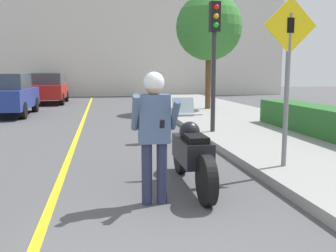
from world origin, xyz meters
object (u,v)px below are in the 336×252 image
at_px(traffic_light, 214,42).
at_px(parked_car_red, 48,88).
at_px(crossing_sign, 288,66).
at_px(parked_car_silver, 48,85).
at_px(motorcycle, 192,153).
at_px(parked_car_blue, 7,94).
at_px(street_tree, 209,27).
at_px(person_biker, 154,124).

bearing_deg(traffic_light, parked_car_red, 115.71).
bearing_deg(crossing_sign, parked_car_silver, 107.18).
height_order(motorcycle, parked_car_blue, parked_car_blue).
distance_m(street_tree, parked_car_silver, 14.79).
xyz_separation_m(person_biker, parked_car_blue, (-4.41, 11.14, -0.22)).
bearing_deg(street_tree, traffic_light, -104.77).
relative_size(person_biker, parked_car_blue, 0.42).
distance_m(motorcycle, street_tree, 11.31).
bearing_deg(parked_car_blue, motorcycle, -64.14).
xyz_separation_m(motorcycle, parked_car_silver, (-5.08, 22.30, 0.34)).
bearing_deg(traffic_light, crossing_sign, -88.39).
xyz_separation_m(traffic_light, parked_car_red, (-5.85, 12.16, -1.66)).
bearing_deg(traffic_light, parked_car_silver, 110.21).
bearing_deg(traffic_light, parked_car_blue, 136.62).
bearing_deg(traffic_light, motorcycle, -110.92).
xyz_separation_m(traffic_light, parked_car_blue, (-6.67, 6.30, -1.66)).
height_order(crossing_sign, parked_car_red, crossing_sign).
bearing_deg(person_biker, crossing_sign, 23.42).
bearing_deg(parked_car_blue, parked_car_silver, 90.04).
distance_m(street_tree, parked_car_blue, 8.76).
xyz_separation_m(street_tree, parked_car_blue, (-8.31, 0.09, -2.77)).
distance_m(person_biker, street_tree, 11.99).
relative_size(motorcycle, parked_car_silver, 0.55).
distance_m(traffic_light, street_tree, 6.52).
height_order(parked_car_blue, parked_car_silver, same).
bearing_deg(parked_car_blue, crossing_sign, -56.18).
relative_size(crossing_sign, parked_car_silver, 0.66).
distance_m(parked_car_blue, parked_car_silver, 11.83).
relative_size(person_biker, parked_car_silver, 0.42).
distance_m(traffic_light, parked_car_red, 13.60).
height_order(motorcycle, person_biker, person_biker).
bearing_deg(motorcycle, crossing_sign, 11.84).
xyz_separation_m(crossing_sign, traffic_light, (-0.11, 3.81, 0.69)).
distance_m(crossing_sign, traffic_light, 3.87).
distance_m(parked_car_blue, parked_car_red, 5.91).
bearing_deg(motorcycle, parked_car_blue, 115.86).
relative_size(person_biker, parked_car_red, 0.42).
distance_m(person_biker, parked_car_blue, 11.98).
height_order(street_tree, parked_car_red, street_tree).
relative_size(traffic_light, street_tree, 0.69).
xyz_separation_m(street_tree, parked_car_silver, (-8.31, 11.92, -2.77)).
bearing_deg(parked_car_blue, traffic_light, -43.38).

